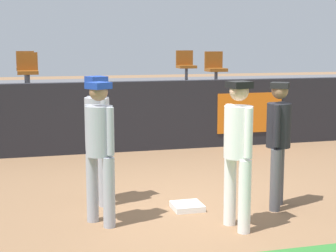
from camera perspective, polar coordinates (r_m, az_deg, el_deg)
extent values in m
plane|color=#846042|center=(7.39, 3.20, -8.85)|extent=(60.00, 60.00, 0.00)
cube|color=white|center=(7.38, 2.06, -8.55)|extent=(0.40, 0.40, 0.08)
cylinder|color=white|center=(6.72, 6.61, -6.80)|extent=(0.15, 0.15, 0.89)
cylinder|color=white|center=(6.46, 8.15, -7.47)|extent=(0.15, 0.15, 0.89)
cylinder|color=white|center=(6.42, 7.50, -0.64)|extent=(0.40, 0.40, 0.62)
sphere|color=tan|center=(6.36, 7.59, 3.70)|extent=(0.23, 0.23, 0.23)
cube|color=black|center=(6.35, 7.60, 4.38)|extent=(0.28, 0.28, 0.08)
cylinder|color=white|center=(6.59, 6.52, -0.20)|extent=(0.09, 0.09, 0.58)
cylinder|color=white|center=(6.25, 8.54, -0.74)|extent=(0.09, 0.09, 0.58)
ellipsoid|color=brown|center=(6.69, 7.21, -2.27)|extent=(0.15, 0.22, 0.28)
cylinder|color=#9EA3AD|center=(6.86, -8.07, -6.54)|extent=(0.15, 0.15, 0.87)
cylinder|color=#9EA3AD|center=(6.62, -6.30, -7.06)|extent=(0.15, 0.15, 0.87)
cylinder|color=#9EA3AD|center=(6.58, -7.33, -0.53)|extent=(0.47, 0.47, 0.62)
sphere|color=#8C6647|center=(6.52, -7.41, 3.65)|extent=(0.23, 0.23, 0.23)
cube|color=#193899|center=(6.51, -7.42, 4.30)|extent=(0.33, 0.33, 0.08)
cylinder|color=#9EA3AD|center=(6.73, -8.45, -0.17)|extent=(0.09, 0.09, 0.58)
cylinder|color=#9EA3AD|center=(6.42, -6.15, -0.56)|extent=(0.09, 0.09, 0.58)
cylinder|color=#9EA3AD|center=(7.74, -8.00, -4.72)|extent=(0.15, 0.15, 0.88)
cylinder|color=#9EA3AD|center=(7.47, -6.87, -5.21)|extent=(0.15, 0.15, 0.88)
cylinder|color=#9EA3AD|center=(7.46, -7.56, 0.66)|extent=(0.44, 0.44, 0.62)
sphere|color=tan|center=(7.41, -7.63, 4.38)|extent=(0.23, 0.23, 0.23)
cube|color=#193899|center=(7.40, -7.65, 4.96)|extent=(0.31, 0.31, 0.08)
cylinder|color=#9EA3AD|center=(7.64, -8.28, 0.98)|extent=(0.09, 0.09, 0.58)
cylinder|color=#9EA3AD|center=(7.28, -6.81, 0.62)|extent=(0.09, 0.09, 0.58)
cylinder|color=#4C4C51|center=(7.65, 11.70, -5.12)|extent=(0.14, 0.14, 0.85)
cylinder|color=#4C4C51|center=(7.35, 11.37, -5.68)|extent=(0.14, 0.14, 0.85)
cylinder|color=black|center=(7.36, 11.71, 0.07)|extent=(0.46, 0.46, 0.60)
sphere|color=#8C6647|center=(7.30, 11.83, 3.70)|extent=(0.22, 0.22, 0.22)
cube|color=black|center=(7.30, 11.85, 4.26)|extent=(0.32, 0.32, 0.08)
cylinder|color=black|center=(7.55, 11.92, 0.43)|extent=(0.09, 0.09, 0.56)
cylinder|color=black|center=(7.16, 11.50, -0.01)|extent=(0.09, 0.09, 0.56)
cube|color=black|center=(11.20, -3.54, 1.05)|extent=(18.00, 0.24, 1.45)
cube|color=orange|center=(11.85, 8.70, 1.40)|extent=(1.50, 0.02, 0.87)
cube|color=#59595E|center=(13.72, -5.71, 1.92)|extent=(18.00, 4.80, 1.19)
cylinder|color=#4C4C51|center=(13.08, 5.13, 5.10)|extent=(0.08, 0.08, 0.40)
cube|color=#8C4714|center=(13.06, 5.15, 5.98)|extent=(0.45, 0.44, 0.08)
cube|color=#8C4714|center=(13.23, 4.87, 7.06)|extent=(0.45, 0.06, 0.40)
cylinder|color=#4C4C51|center=(14.71, 1.97, 5.55)|extent=(0.08, 0.08, 0.40)
cube|color=#8C4714|center=(14.70, 1.97, 6.33)|extent=(0.48, 0.44, 0.08)
cube|color=#8C4714|center=(14.88, 1.76, 7.28)|extent=(0.48, 0.06, 0.40)
cylinder|color=#4C4C51|center=(12.27, -14.66, 4.60)|extent=(0.08, 0.08, 0.40)
cube|color=#8C4714|center=(12.25, -14.69, 5.53)|extent=(0.45, 0.44, 0.08)
cube|color=#8C4714|center=(12.43, -14.75, 6.68)|extent=(0.45, 0.06, 0.40)
cylinder|color=#4C4C51|center=(14.06, -14.89, 5.10)|extent=(0.08, 0.08, 0.40)
cube|color=#8C4714|center=(14.05, -14.92, 5.92)|extent=(0.44, 0.44, 0.08)
cube|color=#8C4714|center=(14.23, -14.97, 6.92)|extent=(0.44, 0.06, 0.40)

